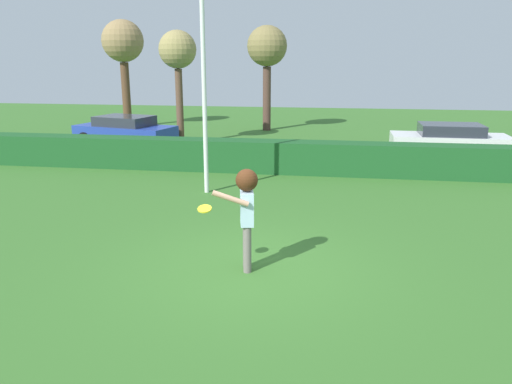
{
  "coord_description": "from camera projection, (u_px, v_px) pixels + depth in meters",
  "views": [
    {
      "loc": [
        1.36,
        -8.12,
        3.61
      ],
      "look_at": [
        -0.07,
        0.96,
        1.15
      ],
      "focal_mm": 35.37,
      "sensor_mm": 36.0,
      "label": 1
    }
  ],
  "objects": [
    {
      "name": "ground_plane",
      "position": [
        252.0,
        269.0,
        8.89
      ],
      "size": [
        60.0,
        60.0,
        0.0
      ],
      "primitive_type": "plane",
      "color": "#386C29"
    },
    {
      "name": "person",
      "position": [
        246.0,
        205.0,
        8.56
      ],
      "size": [
        0.72,
        0.67,
        1.81
      ],
      "color": "slate",
      "rests_on": "ground"
    },
    {
      "name": "frisbee",
      "position": [
        205.0,
        209.0,
        8.48
      ],
      "size": [
        0.24,
        0.24,
        0.09
      ],
      "color": "yellow"
    },
    {
      "name": "lamppost",
      "position": [
        203.0,
        46.0,
        12.96
      ],
      "size": [
        0.24,
        0.24,
        7.17
      ],
      "color": "silver",
      "rests_on": "ground"
    },
    {
      "name": "hedge_row",
      "position": [
        291.0,
        157.0,
        16.22
      ],
      "size": [
        26.75,
        0.9,
        1.02
      ],
      "primitive_type": "cube",
      "color": "#1B5223",
      "rests_on": "ground"
    },
    {
      "name": "parked_car_blue",
      "position": [
        125.0,
        129.0,
        21.18
      ],
      "size": [
        4.49,
        2.67,
        1.25
      ],
      "color": "#263FA5",
      "rests_on": "ground"
    },
    {
      "name": "parked_car_white",
      "position": [
        450.0,
        139.0,
        18.63
      ],
      "size": [
        4.22,
        1.85,
        1.25
      ],
      "color": "white",
      "rests_on": "ground"
    },
    {
      "name": "oak_tree",
      "position": [
        123.0,
        44.0,
        25.96
      ],
      "size": [
        2.14,
        2.14,
        5.52
      ],
      "color": "brown",
      "rests_on": "ground"
    },
    {
      "name": "bare_elm_tree",
      "position": [
        267.0,
        49.0,
        24.9
      ],
      "size": [
        1.98,
        1.98,
        5.16
      ],
      "color": "#50362D",
      "rests_on": "ground"
    },
    {
      "name": "maple_tree",
      "position": [
        178.0,
        54.0,
        20.78
      ],
      "size": [
        1.56,
        1.56,
        4.72
      ],
      "color": "brown",
      "rests_on": "ground"
    }
  ]
}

